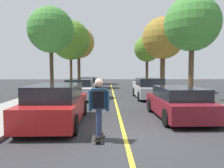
{
  "coord_description": "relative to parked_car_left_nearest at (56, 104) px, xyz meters",
  "views": [
    {
      "loc": [
        -0.52,
        -6.34,
        1.98
      ],
      "look_at": [
        -0.23,
        6.6,
        1.14
      ],
      "focal_mm": 34.66,
      "sensor_mm": 36.0,
      "label": 1
    }
  ],
  "objects": [
    {
      "name": "street_tree_left_far",
      "position": [
        -2.07,
        22.62,
        5.06
      ],
      "size": [
        4.37,
        4.37,
        7.85
      ],
      "color": "#3D2D1E",
      "rests_on": "sidewalk_left"
    },
    {
      "name": "parked_car_right_near",
      "position": [
        4.8,
        6.99,
        -0.02
      ],
      "size": [
        1.93,
        4.15,
        1.42
      ],
      "color": "#B7B7BC",
      "rests_on": "ground"
    },
    {
      "name": "parked_car_left_far",
      "position": [
        0.0,
        13.87,
        -0.07
      ],
      "size": [
        1.89,
        4.47,
        1.26
      ],
      "color": "navy",
      "rests_on": "ground"
    },
    {
      "name": "ground",
      "position": [
        2.4,
        -1.59,
        -0.71
      ],
      "size": [
        80.0,
        80.0,
        0.0
      ],
      "primitive_type": "plane",
      "color": "#2D2D30"
    },
    {
      "name": "skateboarder",
      "position": [
        1.65,
        -1.96,
        0.32
      ],
      "size": [
        0.58,
        0.7,
        1.63
      ],
      "color": "black",
      "rests_on": "skateboard"
    },
    {
      "name": "street_tree_left_nearest",
      "position": [
        -2.07,
        7.58,
        4.07
      ],
      "size": [
        3.23,
        3.23,
        6.27
      ],
      "color": "#3D2D1E",
      "rests_on": "sidewalk_left"
    },
    {
      "name": "street_tree_left_near",
      "position": [
        -2.07,
        15.93,
        4.5
      ],
      "size": [
        4.27,
        4.27,
        7.21
      ],
      "color": "#4C3823",
      "rests_on": "sidewalk_left"
    },
    {
      "name": "parked_car_left_nearest",
      "position": [
        0.0,
        0.0,
        0.0
      ],
      "size": [
        1.95,
        4.36,
        1.45
      ],
      "color": "maroon",
      "rests_on": "ground"
    },
    {
      "name": "center_line",
      "position": [
        2.4,
        2.41,
        -0.71
      ],
      "size": [
        0.12,
        39.2,
        0.01
      ],
      "primitive_type": "cube",
      "color": "gold",
      "rests_on": "ground"
    },
    {
      "name": "skateboard",
      "position": [
        1.65,
        -1.92,
        -0.62
      ],
      "size": [
        0.25,
        0.85,
        0.1
      ],
      "color": "black",
      "rests_on": "ground"
    },
    {
      "name": "street_tree_right_near",
      "position": [
        6.87,
        11.44,
        4.08
      ],
      "size": [
        3.72,
        3.72,
        6.55
      ],
      "color": "#4C3823",
      "rests_on": "sidewalk_right"
    },
    {
      "name": "street_tree_right_nearest",
      "position": [
        6.87,
        4.82,
        3.96
      ],
      "size": [
        3.23,
        3.23,
        6.18
      ],
      "color": "#4C3823",
      "rests_on": "sidewalk_right"
    },
    {
      "name": "parked_car_left_near",
      "position": [
        -0.0,
        7.09,
        -0.04
      ],
      "size": [
        1.97,
        4.64,
        1.35
      ],
      "color": "#B7B7BC",
      "rests_on": "ground"
    },
    {
      "name": "parked_car_right_nearest",
      "position": [
        4.8,
        0.77,
        -0.07
      ],
      "size": [
        1.96,
        4.1,
        1.28
      ],
      "color": "maroon",
      "rests_on": "ground"
    },
    {
      "name": "street_tree_right_far",
      "position": [
        6.87,
        19.07,
        3.87
      ],
      "size": [
        3.22,
        3.22,
        6.08
      ],
      "color": "#3D2D1E",
      "rests_on": "sidewalk_right"
    }
  ]
}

